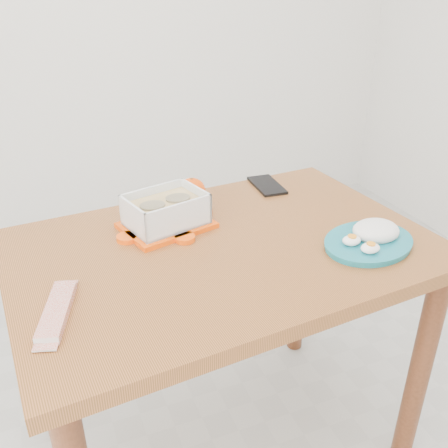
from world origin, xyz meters
name	(u,v)px	position (x,y,z in m)	size (l,w,h in m)	color
dining_table	(224,282)	(0.03, 0.07, 0.64)	(1.13, 0.80, 0.75)	#A1592D
food_container	(166,212)	(-0.08, 0.21, 0.80)	(0.27, 0.23, 0.10)	#FE5007
orange_fruit	(192,191)	(0.04, 0.33, 0.79)	(0.08, 0.08, 0.08)	#F55504
rice_plate	(371,237)	(0.38, -0.07, 0.77)	(0.31, 0.31, 0.07)	#166D7C
candy_bar	(57,311)	(-0.40, -0.07, 0.76)	(0.19, 0.05, 0.02)	#B82009
smartphone	(267,185)	(0.30, 0.37, 0.75)	(0.08, 0.16, 0.01)	black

